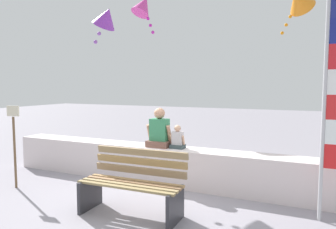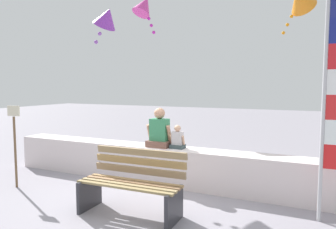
{
  "view_description": "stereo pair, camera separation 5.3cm",
  "coord_description": "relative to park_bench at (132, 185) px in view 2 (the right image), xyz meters",
  "views": [
    {
      "loc": [
        2.41,
        -4.36,
        1.8
      ],
      "look_at": [
        0.01,
        0.84,
        1.27
      ],
      "focal_mm": 34.16,
      "sensor_mm": 36.0,
      "label": 1
    },
    {
      "loc": [
        2.46,
        -4.33,
        1.8
      ],
      "look_at": [
        0.01,
        0.84,
        1.27
      ],
      "focal_mm": 34.16,
      "sensor_mm": 36.0,
      "label": 2
    }
  ],
  "objects": [
    {
      "name": "ground_plane",
      "position": [
        -0.15,
        0.62,
        -0.41
      ],
      "size": [
        40.0,
        40.0,
        0.0
      ],
      "primitive_type": "plane",
      "color": "gray"
    },
    {
      "name": "kite_purple",
      "position": [
        -1.82,
        1.98,
        2.81
      ],
      "size": [
        0.72,
        0.65,
        0.87
      ],
      "color": "purple"
    },
    {
      "name": "park_bench",
      "position": [
        0.0,
        0.0,
        0.0
      ],
      "size": [
        1.47,
        0.65,
        0.88
      ],
      "color": "#947F51",
      "rests_on": "ground"
    },
    {
      "name": "person_child",
      "position": [
        0.05,
        1.46,
        0.43
      ],
      "size": [
        0.27,
        0.2,
        0.42
      ],
      "color": "#324145",
      "rests_on": "seawall_ledge"
    },
    {
      "name": "person_adult",
      "position": [
        -0.31,
        1.46,
        0.54
      ],
      "size": [
        0.47,
        0.34,
        0.72
      ],
      "color": "brown",
      "rests_on": "seawall_ledge"
    },
    {
      "name": "sign_post",
      "position": [
        -2.47,
        0.13,
        0.44
      ],
      "size": [
        0.24,
        0.06,
        1.44
      ],
      "color": "brown",
      "rests_on": "ground"
    },
    {
      "name": "flag_banner",
      "position": [
        2.47,
        0.85,
        1.28
      ],
      "size": [
        0.35,
        0.05,
        2.96
      ],
      "color": "#B7B7BC",
      "rests_on": "ground"
    },
    {
      "name": "seawall_ledge",
      "position": [
        -0.15,
        1.46,
        -0.07
      ],
      "size": [
        6.76,
        0.51,
        0.67
      ],
      "primitive_type": "cube",
      "color": "silver",
      "rests_on": "ground"
    },
    {
      "name": "kite_magenta",
      "position": [
        -1.77,
        3.53,
        3.39
      ],
      "size": [
        0.75,
        0.78,
        1.08
      ],
      "color": "#DB3D9E"
    }
  ]
}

